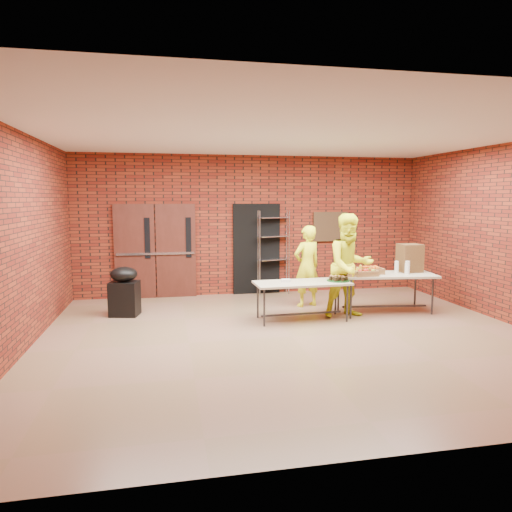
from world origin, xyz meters
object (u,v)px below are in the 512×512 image
Objects in this scene: covered_grill at (124,291)px; volunteer_woman at (307,266)px; table_left at (302,285)px; table_right at (385,277)px; volunteer_man at (350,266)px; wire_rack at (273,253)px; coffee_dispenser at (410,258)px.

covered_grill is 0.56× the size of volunteer_woman.
table_left is 1.14m from volunteer_woman.
table_right is 0.87m from volunteer_man.
wire_rack reaches higher than volunteer_woman.
volunteer_man is (-0.81, -0.16, 0.27)m from table_right.
covered_grill is at bearing 173.72° from coffee_dispenser.
volunteer_man is (0.94, 0.06, 0.32)m from table_left.
volunteer_woman is at bearing 155.58° from table_right.
coffee_dispenser is (2.33, 0.36, 0.40)m from table_left.
covered_grill is (-3.21, 0.97, -0.18)m from table_left.
volunteer_woman is (3.63, 0.07, 0.37)m from covered_grill.
table_right is (1.75, 0.22, 0.06)m from table_left.
coffee_dispenser is at bearing 142.98° from volunteer_woman.
volunteer_woman is 0.86× the size of volunteer_man.
covered_grill is (-5.54, 0.61, -0.58)m from coffee_dispenser.
volunteer_man reaches higher than volunteer_woman.
wire_rack reaches higher than coffee_dispenser.
volunteer_woman reaches higher than table_right.
covered_grill reaches higher than table_left.
covered_grill is at bearing 178.76° from table_right.
table_right is 1.57m from volunteer_woman.
coffee_dispenser is 2.04m from volunteer_woman.
volunteer_woman reaches higher than coffee_dispenser.
covered_grill is 3.65m from volunteer_woman.
table_left is at bearing -171.27° from coffee_dispenser.
covered_grill is 0.48× the size of volunteer_man.
table_left is at bearing 177.20° from volunteer_man.
wire_rack reaches higher than table_right.
wire_rack is at bearing 36.04° from covered_grill.
volunteer_man is at bearing -82.54° from wire_rack.
table_right reaches higher than table_left.
table_right is at bearing -166.39° from coffee_dispenser.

